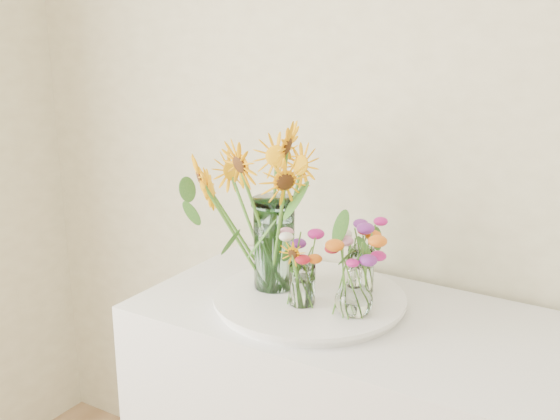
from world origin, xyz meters
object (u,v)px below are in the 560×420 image
object	(u,v)px
mason_jar	(274,244)
small_vase_c	(361,271)
small_vase_b	(354,290)
small_vase_a	(302,285)
tray	(309,301)

from	to	relation	value
mason_jar	small_vase_c	distance (m)	0.24
mason_jar	small_vase_b	world-z (taller)	mason_jar
mason_jar	small_vase_a	world-z (taller)	mason_jar
mason_jar	small_vase_a	xyz separation A→B (m)	(0.12, -0.06, -0.07)
small_vase_c	tray	bearing A→B (deg)	-135.99
mason_jar	small_vase_c	world-z (taller)	mason_jar
tray	small_vase_c	xyz separation A→B (m)	(0.10, 0.10, 0.07)
small_vase_a	small_vase_b	xyz separation A→B (m)	(0.14, 0.02, 0.01)
mason_jar	small_vase_a	bearing A→B (deg)	-26.36
small_vase_a	small_vase_b	world-z (taller)	small_vase_b
tray	mason_jar	bearing A→B (deg)	179.11
mason_jar	small_vase_b	xyz separation A→B (m)	(0.26, -0.04, -0.06)
tray	small_vase_c	bearing A→B (deg)	44.01
mason_jar	small_vase_b	bearing A→B (deg)	-9.51
tray	small_vase_b	bearing A→B (deg)	-15.72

